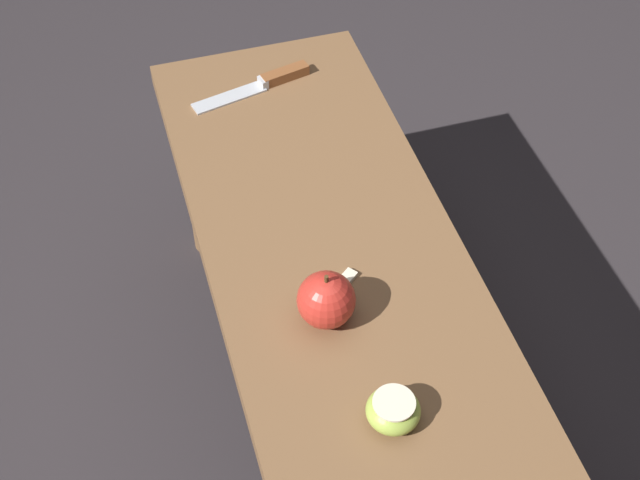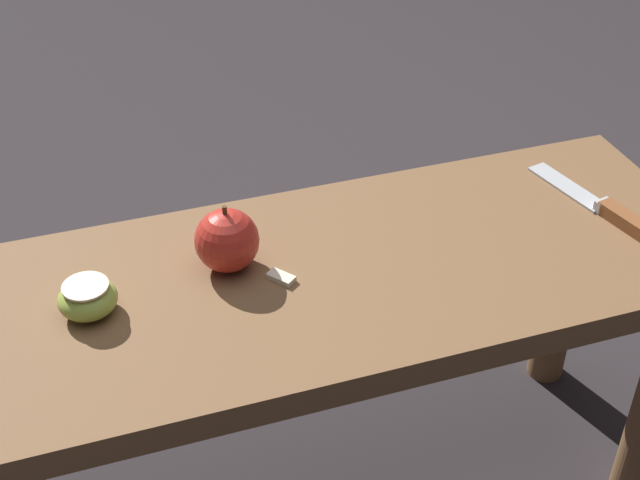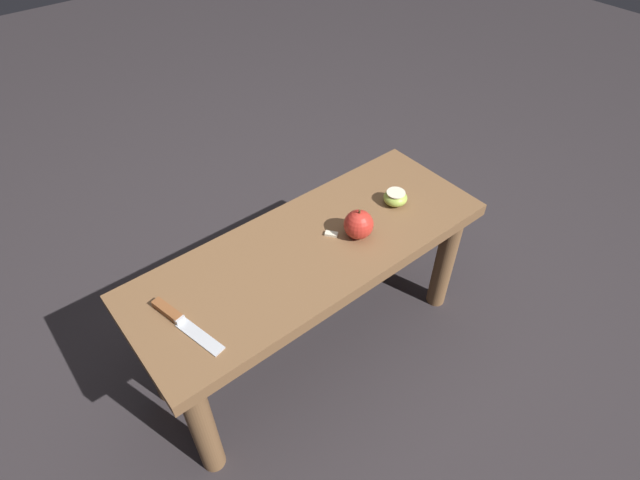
{
  "view_description": "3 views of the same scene",
  "coord_description": "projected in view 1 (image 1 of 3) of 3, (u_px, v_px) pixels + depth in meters",
  "views": [
    {
      "loc": [
        0.88,
        -0.28,
        1.53
      ],
      "look_at": [
        0.01,
        -0.02,
        0.51
      ],
      "focal_mm": 50.0,
      "sensor_mm": 36.0,
      "label": 1
    },
    {
      "loc": [
        0.31,
        0.88,
        1.21
      ],
      "look_at": [
        0.01,
        -0.02,
        0.51
      ],
      "focal_mm": 50.0,
      "sensor_mm": 36.0,
      "label": 2
    },
    {
      "loc": [
        -0.62,
        -0.8,
        1.46
      ],
      "look_at": [
        0.01,
        -0.02,
        0.51
      ],
      "focal_mm": 28.0,
      "sensor_mm": 36.0,
      "label": 3
    }
  ],
  "objects": [
    {
      "name": "ground_plane",
      "position": [
        330.0,
        402.0,
        1.76
      ],
      "size": [
        8.0,
        8.0,
        0.0
      ],
      "primitive_type": "plane",
      "color": "#2D282B"
    },
    {
      "name": "wooden_bench",
      "position": [
        331.0,
        282.0,
        1.47
      ],
      "size": [
        1.07,
        0.4,
        0.47
      ],
      "color": "brown",
      "rests_on": "ground_plane"
    },
    {
      "name": "knife",
      "position": [
        269.0,
        81.0,
        1.66
      ],
      "size": [
        0.08,
        0.23,
        0.02
      ],
      "rotation": [
        0.0,
        0.0,
        -1.35
      ],
      "color": "#B7BABF",
      "rests_on": "wooden_bench"
    },
    {
      "name": "apple_whole",
      "position": [
        326.0,
        300.0,
        1.28
      ],
      "size": [
        0.09,
        0.09,
        0.1
      ],
      "color": "red",
      "rests_on": "wooden_bench"
    },
    {
      "name": "apple_cut",
      "position": [
        393.0,
        410.0,
        1.18
      ],
      "size": [
        0.07,
        0.07,
        0.04
      ],
      "color": "#9EB747",
      "rests_on": "wooden_bench"
    },
    {
      "name": "apple_slice_near_knife",
      "position": [
        349.0,
        278.0,
        1.36
      ],
      "size": [
        0.04,
        0.04,
        0.01
      ],
      "color": "beige",
      "rests_on": "wooden_bench"
    }
  ]
}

